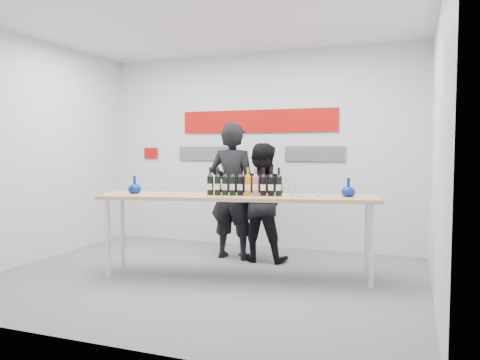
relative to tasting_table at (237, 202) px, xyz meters
The scene contains 12 objects.
ground 0.98m from the tasting_table, 153.73° to the right, with size 5.00×5.00×0.00m, color slate.
back_wall 1.96m from the tasting_table, 100.74° to the left, with size 5.00×0.04×3.00m, color silver.
signage 2.05m from the tasting_table, 102.62° to the left, with size 3.38×0.02×0.79m.
tasting_table is the anchor object (origin of this frame).
wine_bottles 0.25m from the tasting_table, ahead, with size 0.88×0.25×0.33m.
decanter_left 1.29m from the tasting_table, behind, with size 0.16×0.16×0.21m, color navy, non-canonical shape.
decanter_right 1.29m from the tasting_table, 14.01° to the left, with size 0.16×0.16×0.21m, color navy, non-canonical shape.
glasses_left 0.86m from the tasting_table, 167.23° to the right, with size 0.29×0.24×0.18m.
glasses_right 0.84m from the tasting_table, 11.06° to the left, with size 0.49×0.28×0.18m.
presenter_left 0.97m from the tasting_table, 114.20° to the left, with size 0.69×0.45×1.88m, color black.
presenter_right 0.90m from the tasting_table, 89.71° to the left, with size 0.78×0.61×1.60m, color black.
mic_stand 1.26m from the tasting_table, 105.85° to the left, with size 0.17×0.17×1.43m.
Camera 1 is at (2.28, -4.94, 1.52)m, focal length 35.00 mm.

